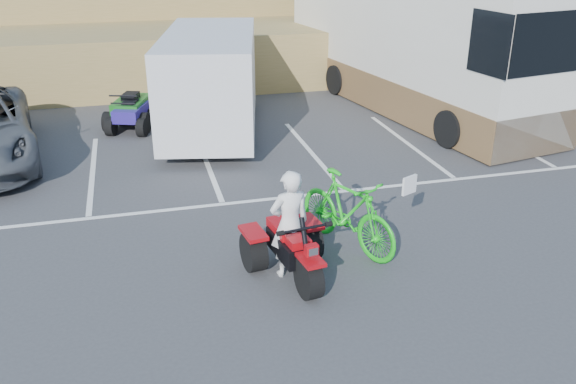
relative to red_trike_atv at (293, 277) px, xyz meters
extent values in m
plane|color=#3C3C3F|center=(-0.67, 0.77, 0.00)|extent=(100.00, 100.00, 0.00)
cube|color=white|center=(-3.37, 5.77, 0.00)|extent=(0.12, 5.00, 0.01)
cube|color=white|center=(-0.67, 5.77, 0.00)|extent=(0.12, 5.00, 0.01)
cube|color=white|center=(2.03, 5.77, 0.00)|extent=(0.12, 5.00, 0.01)
cube|color=white|center=(4.73, 5.77, 0.00)|extent=(0.12, 5.00, 0.01)
cube|color=white|center=(7.43, 5.77, 0.00)|extent=(0.12, 5.00, 0.01)
cube|color=white|center=(-0.67, 3.17, 0.00)|extent=(28.00, 0.12, 0.01)
cube|color=olive|center=(-0.67, 14.77, 1.00)|extent=(40.00, 6.00, 2.00)
cube|color=olive|center=(-0.67, 18.27, 2.00)|extent=(40.00, 4.00, 2.20)
imported|color=white|center=(-0.02, 0.15, 0.92)|extent=(0.73, 0.53, 1.85)
imported|color=#14BF19|center=(1.20, 0.78, 0.70)|extent=(1.56, 2.39, 1.40)
cube|color=silver|center=(-0.16, 8.07, 1.52)|extent=(3.53, 6.24, 2.45)
cylinder|color=black|center=(-0.16, 8.07, 0.34)|extent=(2.25, 1.12, 0.69)
cube|color=silver|center=(6.27, 9.28, 2.04)|extent=(4.67, 11.35, 3.97)
cube|color=brown|center=(6.27, 9.28, 0.61)|extent=(4.72, 11.36, 1.10)
cube|color=black|center=(7.25, 3.83, 2.87)|extent=(2.50, 0.47, 1.43)
camera|label=1|loc=(-2.27, -8.37, 5.35)|focal=38.00mm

